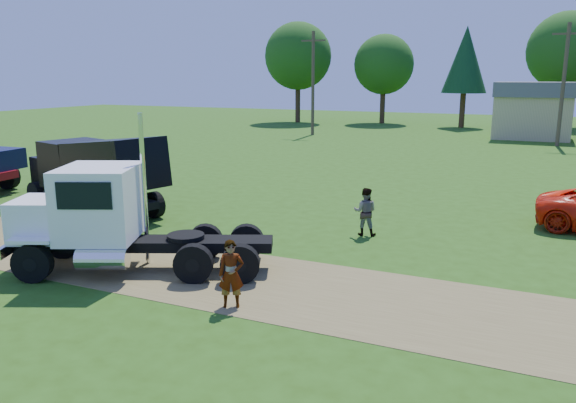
% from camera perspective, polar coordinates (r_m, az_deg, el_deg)
% --- Properties ---
extents(ground, '(140.00, 140.00, 0.00)m').
position_cam_1_polar(ground, '(14.04, 2.30, -9.10)').
color(ground, '#294D11').
rests_on(ground, ground).
extents(dirt_track, '(120.00, 4.20, 0.01)m').
position_cam_1_polar(dirt_track, '(14.04, 2.30, -9.08)').
color(dirt_track, brown).
rests_on(dirt_track, ground).
extents(white_semi_tractor, '(7.07, 4.73, 4.24)m').
position_cam_1_polar(white_semi_tractor, '(15.91, -18.18, -1.65)').
color(white_semi_tractor, black).
rests_on(white_semi_tractor, ground).
extents(black_dump_truck, '(7.34, 3.95, 3.12)m').
position_cam_1_polar(black_dump_truck, '(22.70, -18.98, 3.12)').
color(black_dump_truck, black).
rests_on(black_dump_truck, ground).
extents(spectator_a, '(0.69, 0.60, 1.59)m').
position_cam_1_polar(spectator_a, '(12.93, -5.79, -7.36)').
color(spectator_a, '#999999').
rests_on(spectator_a, ground).
extents(spectator_b, '(0.87, 0.72, 1.60)m').
position_cam_1_polar(spectator_b, '(18.77, 7.84, -1.03)').
color(spectator_b, '#999999').
rests_on(spectator_b, ground).
extents(tan_shed, '(6.20, 5.40, 4.70)m').
position_cam_1_polar(tan_shed, '(52.19, 23.61, 8.56)').
color(tan_shed, tan).
rests_on(tan_shed, ground).
extents(utility_poles, '(42.20, 0.28, 9.00)m').
position_cam_1_polar(utility_poles, '(47.12, 26.20, 10.79)').
color(utility_poles, '#4A3829').
rests_on(utility_poles, ground).
extents(tree_row, '(56.78, 12.88, 11.58)m').
position_cam_1_polar(tree_row, '(62.12, 20.51, 13.48)').
color(tree_row, '#3E2B19').
rests_on(tree_row, ground).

